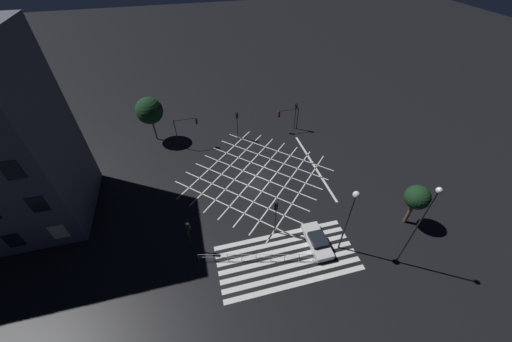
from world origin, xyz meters
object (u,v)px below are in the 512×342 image
Objects in this scene: street_lamp_west at (352,207)px; street_lamp_east at (422,218)px; traffic_light_median_south at (276,211)px; traffic_light_median_north at (237,120)px; traffic_light_nw_main at (187,126)px; traffic_light_sw_main at (189,231)px; traffic_light_ne_cross at (296,111)px; traffic_light_ne_main at (287,115)px; street_tree_near at (417,198)px; waiting_car at (317,241)px; street_tree_far at (149,111)px.

street_lamp_east is at bearing -31.43° from street_lamp_west.
traffic_light_median_north is at bearing 0.74° from traffic_light_median_south.
traffic_light_median_south is at bearing 148.25° from street_lamp_west.
street_lamp_east is at bearing -53.54° from traffic_light_nw_main.
traffic_light_ne_cross is at bearing 45.97° from traffic_light_sw_main.
traffic_light_ne_main is at bearing 48.26° from traffic_light_sw_main.
traffic_light_ne_main is 20.90m from street_tree_near.
street_lamp_west is (12.75, -20.64, 2.65)m from traffic_light_nw_main.
traffic_light_sw_main is at bearing 48.26° from traffic_light_ne_main.
street_tree_far is at bearing 34.24° from waiting_car.
street_lamp_east is 34.32m from street_tree_far.
traffic_light_sw_main is (-16.99, -17.57, -0.26)m from traffic_light_ne_cross.
street_lamp_west is at bearing -58.29° from traffic_light_nw_main.
street_tree_far reaches higher than street_tree_near.
waiting_car is (-6.51, 3.68, -5.97)m from street_lamp_east.
traffic_light_median_south is 1.03× the size of traffic_light_ne_cross.
traffic_light_nw_main is at bearing 28.67° from waiting_car.
traffic_light_ne_cross is 0.44× the size of street_lamp_east.
waiting_car is (-1.96, 0.90, -5.42)m from street_lamp_west.
street_tree_far is (-4.62, 2.91, 1.35)m from traffic_light_nw_main.
traffic_light_sw_main is at bearing -93.88° from traffic_light_nw_main.
traffic_light_median_north is 19.14m from traffic_light_sw_main.
street_lamp_west is at bearing -172.07° from street_tree_near.
traffic_light_median_north is 1.19× the size of traffic_light_ne_main.
traffic_light_sw_main is at bearing -44.03° from traffic_light_ne_cross.
street_lamp_west is 8.67m from street_tree_near.
traffic_light_ne_cross is at bearing -7.00° from street_tree_far.
traffic_light_median_north is at bearing 113.69° from street_lamp_east.
traffic_light_median_north is 0.97× the size of traffic_light_median_south.
street_lamp_east is 1.51× the size of street_tree_far.
traffic_light_nw_main is at bearing 1.25° from traffic_light_ne_main.
street_lamp_east reaches higher than traffic_light_ne_cross.
street_tree_far is at bearing -103.39° from traffic_light_median_north.
traffic_light_sw_main is 0.78× the size of street_tree_near.
street_tree_far is at bearing 99.77° from traffic_light_sw_main.
traffic_light_nw_main is at bearing -88.54° from traffic_light_ne_cross.
traffic_light_median_north is at bearing 10.90° from waiting_car.
traffic_light_sw_main is 0.40× the size of street_lamp_east.
traffic_light_sw_main reaches higher than traffic_light_ne_main.
traffic_light_sw_main is 22.36m from street_tree_near.
traffic_light_median_north is at bearing 1.29° from traffic_light_nw_main.
street_lamp_west is at bearing -13.98° from traffic_light_sw_main.
traffic_light_ne_main is 0.46× the size of street_lamp_west.
traffic_light_ne_main is (7.25, 17.51, -0.46)m from traffic_light_median_south.
traffic_light_ne_main is 0.72× the size of street_tree_near.
traffic_light_nw_main reaches higher than traffic_light_median_south.
traffic_light_sw_main reaches higher than waiting_car.
traffic_light_ne_cross is 24.12m from street_lamp_east.
traffic_light_nw_main is 1.01× the size of traffic_light_median_south.
street_tree_far is at bearing 138.91° from street_tree_near.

